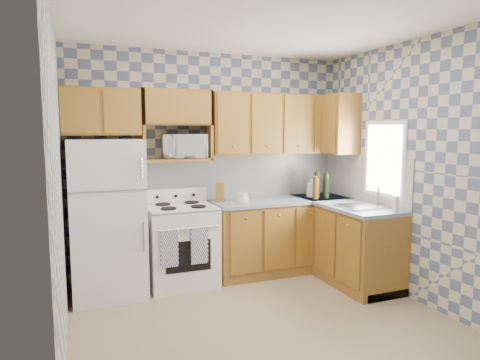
% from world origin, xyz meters
% --- Properties ---
extents(floor, '(3.40, 3.40, 0.00)m').
position_xyz_m(floor, '(0.00, 0.00, 0.00)').
color(floor, '#8F7E5C').
rests_on(floor, ground).
extents(back_wall, '(3.40, 0.02, 2.70)m').
position_xyz_m(back_wall, '(0.00, 1.60, 1.35)').
color(back_wall, slate).
rests_on(back_wall, ground).
extents(right_wall, '(0.02, 3.20, 2.70)m').
position_xyz_m(right_wall, '(1.70, 0.00, 1.35)').
color(right_wall, slate).
rests_on(right_wall, ground).
extents(backsplash_back, '(2.60, 0.02, 0.56)m').
position_xyz_m(backsplash_back, '(0.40, 1.59, 1.20)').
color(backsplash_back, white).
rests_on(backsplash_back, back_wall).
extents(backsplash_right, '(0.02, 1.60, 0.56)m').
position_xyz_m(backsplash_right, '(1.69, 0.80, 1.20)').
color(backsplash_right, white).
rests_on(backsplash_right, right_wall).
extents(refrigerator, '(0.75, 0.70, 1.68)m').
position_xyz_m(refrigerator, '(-1.27, 1.25, 0.84)').
color(refrigerator, white).
rests_on(refrigerator, floor).
extents(stove_body, '(0.76, 0.65, 0.90)m').
position_xyz_m(stove_body, '(-0.47, 1.28, 0.45)').
color(stove_body, white).
rests_on(stove_body, floor).
extents(cooktop, '(0.76, 0.65, 0.02)m').
position_xyz_m(cooktop, '(-0.47, 1.28, 0.91)').
color(cooktop, silver).
rests_on(cooktop, stove_body).
extents(backguard, '(0.76, 0.08, 0.17)m').
position_xyz_m(backguard, '(-0.47, 1.55, 1.00)').
color(backguard, white).
rests_on(backguard, cooktop).
extents(dish_towel_left, '(0.19, 0.02, 0.40)m').
position_xyz_m(dish_towel_left, '(-0.68, 0.93, 0.53)').
color(dish_towel_left, navy).
rests_on(dish_towel_left, stove_body).
extents(dish_towel_right, '(0.19, 0.02, 0.40)m').
position_xyz_m(dish_towel_right, '(-0.35, 0.93, 0.53)').
color(dish_towel_right, navy).
rests_on(dish_towel_right, stove_body).
extents(base_cabinets_back, '(1.75, 0.60, 0.88)m').
position_xyz_m(base_cabinets_back, '(0.82, 1.30, 0.44)').
color(base_cabinets_back, brown).
rests_on(base_cabinets_back, floor).
extents(base_cabinets_right, '(0.60, 1.60, 0.88)m').
position_xyz_m(base_cabinets_right, '(1.40, 0.80, 0.44)').
color(base_cabinets_right, brown).
rests_on(base_cabinets_right, floor).
extents(countertop_back, '(1.77, 0.63, 0.04)m').
position_xyz_m(countertop_back, '(0.82, 1.30, 0.90)').
color(countertop_back, slate).
rests_on(countertop_back, base_cabinets_back).
extents(countertop_right, '(0.63, 1.60, 0.04)m').
position_xyz_m(countertop_right, '(1.40, 0.80, 0.90)').
color(countertop_right, slate).
rests_on(countertop_right, base_cabinets_right).
extents(upper_cabinets_back, '(1.75, 0.33, 0.74)m').
position_xyz_m(upper_cabinets_back, '(0.82, 1.44, 1.85)').
color(upper_cabinets_back, brown).
rests_on(upper_cabinets_back, back_wall).
extents(upper_cabinets_fridge, '(0.82, 0.33, 0.50)m').
position_xyz_m(upper_cabinets_fridge, '(-1.29, 1.44, 1.97)').
color(upper_cabinets_fridge, brown).
rests_on(upper_cabinets_fridge, back_wall).
extents(upper_cabinets_right, '(0.33, 0.70, 0.74)m').
position_xyz_m(upper_cabinets_right, '(1.53, 1.25, 1.85)').
color(upper_cabinets_right, brown).
rests_on(upper_cabinets_right, right_wall).
extents(microwave_shelf, '(0.80, 0.33, 0.03)m').
position_xyz_m(microwave_shelf, '(-0.47, 1.44, 1.44)').
color(microwave_shelf, brown).
rests_on(microwave_shelf, back_wall).
extents(microwave, '(0.54, 0.39, 0.28)m').
position_xyz_m(microwave, '(-0.37, 1.46, 1.59)').
color(microwave, white).
rests_on(microwave, microwave_shelf).
extents(sink, '(0.48, 0.40, 0.03)m').
position_xyz_m(sink, '(1.40, 0.45, 0.93)').
color(sink, '#B7B7BC').
rests_on(sink, countertop_right).
extents(window, '(0.02, 0.66, 0.86)m').
position_xyz_m(window, '(1.69, 0.45, 1.45)').
color(window, silver).
rests_on(window, right_wall).
extents(bottle_0, '(0.07, 0.07, 0.33)m').
position_xyz_m(bottle_0, '(1.28, 1.21, 1.09)').
color(bottle_0, black).
rests_on(bottle_0, countertop_back).
extents(bottle_1, '(0.07, 0.07, 0.31)m').
position_xyz_m(bottle_1, '(1.38, 1.15, 1.07)').
color(bottle_1, black).
rests_on(bottle_1, countertop_back).
extents(bottle_2, '(0.07, 0.07, 0.29)m').
position_xyz_m(bottle_2, '(1.43, 1.25, 1.06)').
color(bottle_2, '#5D3310').
rests_on(bottle_2, countertop_back).
extents(bottle_3, '(0.07, 0.07, 0.27)m').
position_xyz_m(bottle_3, '(1.21, 1.13, 1.05)').
color(bottle_3, '#5D3310').
rests_on(bottle_3, countertop_back).
extents(knife_block, '(0.13, 0.13, 0.22)m').
position_xyz_m(knife_block, '(0.05, 1.40, 1.03)').
color(knife_block, brown).
rests_on(knife_block, countertop_back).
extents(electric_kettle, '(0.15, 0.15, 0.18)m').
position_xyz_m(electric_kettle, '(1.28, 1.32, 1.01)').
color(electric_kettle, white).
rests_on(electric_kettle, countertop_back).
extents(food_containers, '(0.16, 0.16, 0.11)m').
position_xyz_m(food_containers, '(0.29, 1.29, 0.97)').
color(food_containers, beige).
rests_on(food_containers, countertop_back).
extents(soap_bottle, '(0.06, 0.06, 0.17)m').
position_xyz_m(soap_bottle, '(1.54, 0.08, 1.01)').
color(soap_bottle, beige).
rests_on(soap_bottle, countertop_right).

